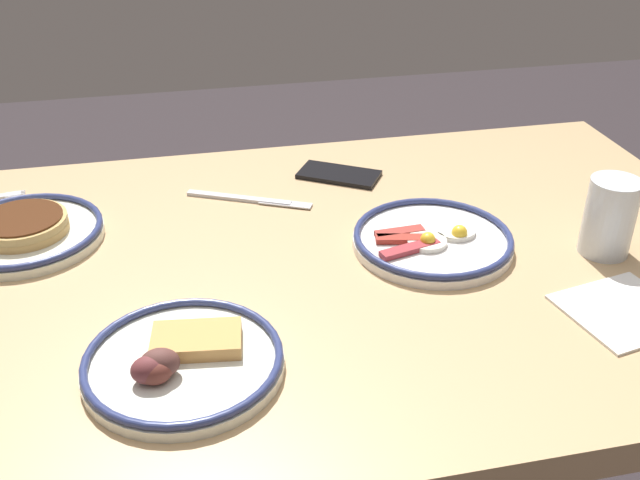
{
  "coord_description": "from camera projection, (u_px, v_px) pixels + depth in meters",
  "views": [
    {
      "loc": [
        0.22,
        0.92,
        1.3
      ],
      "look_at": [
        0.02,
        -0.01,
        0.76
      ],
      "focal_mm": 41.62,
      "sensor_mm": 36.0,
      "label": 1
    }
  ],
  "objects": [
    {
      "name": "dining_table",
      "position": [
        334.0,
        302.0,
        1.15
      ],
      "size": [
        1.31,
        0.87,
        0.73
      ],
      "color": "tan",
      "rests_on": "ground_plane"
    },
    {
      "name": "plate_near_main",
      "position": [
        433.0,
        241.0,
        1.13
      ],
      "size": [
        0.24,
        0.24,
        0.04
      ],
      "color": "white",
      "rests_on": "dining_table"
    },
    {
      "name": "plate_center_pancakes",
      "position": [
        24.0,
        231.0,
        1.15
      ],
      "size": [
        0.24,
        0.24,
        0.04
      ],
      "color": "silver",
      "rests_on": "dining_table"
    },
    {
      "name": "plate_far_companion",
      "position": [
        182.0,
        361.0,
        0.88
      ],
      "size": [
        0.24,
        0.24,
        0.05
      ],
      "color": "silver",
      "rests_on": "dining_table"
    },
    {
      "name": "drinking_glass",
      "position": [
        609.0,
        221.0,
        1.1
      ],
      "size": [
        0.07,
        0.07,
        0.12
      ],
      "color": "silver",
      "rests_on": "dining_table"
    },
    {
      "name": "cell_phone",
      "position": [
        339.0,
        175.0,
        1.35
      ],
      "size": [
        0.16,
        0.14,
        0.01
      ],
      "primitive_type": "cube",
      "rotation": [
        0.0,
        0.0,
        -0.56
      ],
      "color": "black",
      "rests_on": "dining_table"
    },
    {
      "name": "paper_napkin",
      "position": [
        624.0,
        311.0,
        0.99
      ],
      "size": [
        0.17,
        0.17,
        0.0
      ],
      "primitive_type": "cube",
      "rotation": [
        0.0,
        0.0,
        0.2
      ],
      "color": "white",
      "rests_on": "dining_table"
    },
    {
      "name": "butter_knife",
      "position": [
        249.0,
        199.0,
        1.27
      ],
      "size": [
        0.21,
        0.11,
        0.01
      ],
      "color": "silver",
      "rests_on": "dining_table"
    }
  ]
}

